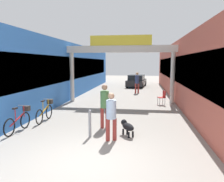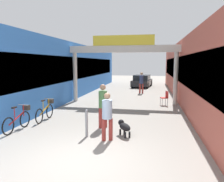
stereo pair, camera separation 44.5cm
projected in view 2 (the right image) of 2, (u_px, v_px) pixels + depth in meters
name	position (u px, v px, depth m)	size (l,w,h in m)	color
ground_plane	(81.00, 159.00, 6.03)	(80.00, 80.00, 0.00)	gray
storefront_left	(64.00, 70.00, 17.42)	(3.00, 26.00, 4.07)	blue
storefront_right	(198.00, 71.00, 15.58)	(3.00, 26.00, 4.07)	#B25142
arcade_sign_gateway	(123.00, 55.00, 14.21)	(7.40, 0.47, 4.40)	beige
pedestrian_with_dog	(107.00, 114.00, 7.36)	(0.45, 0.45, 1.65)	#99332D
pedestrian_companion	(103.00, 103.00, 8.83)	(0.48, 0.48, 1.79)	#99332D
pedestrian_carrying_crate	(141.00, 81.00, 18.85)	(0.39, 0.38, 1.85)	#99332D
dog_on_leash	(124.00, 127.00, 7.93)	(0.63, 0.75, 0.54)	black
bicycle_red_nearest	(19.00, 119.00, 8.57)	(0.46, 1.69, 0.98)	black
bicycle_orange_second	(46.00, 111.00, 10.09)	(0.46, 1.69, 0.98)	black
bollard_post_metal	(87.00, 123.00, 7.79)	(0.10, 0.10, 1.00)	gray
cafe_chair_red_nearer	(165.00, 97.00, 13.63)	(0.50, 0.50, 0.89)	gray
parked_car_black	(142.00, 81.00, 24.13)	(2.24, 4.19, 1.33)	black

